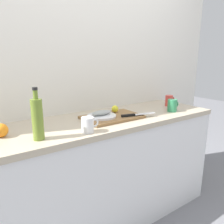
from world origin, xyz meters
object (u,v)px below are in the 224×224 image
(coffee_mug_1, at_px, (88,125))
(cutting_board, at_px, (112,117))
(olive_oil_bottle, at_px, (37,119))
(coffee_mug_2, at_px, (172,105))
(chef_knife, at_px, (134,115))
(coffee_mug_0, at_px, (169,101))
(lemon_0, at_px, (115,109))
(fish_fillet, at_px, (102,113))
(white_plate, at_px, (102,116))

(coffee_mug_1, bearing_deg, cutting_board, 30.99)
(olive_oil_bottle, distance_m, coffee_mug_2, 1.16)
(cutting_board, bearing_deg, chef_knife, -35.78)
(chef_knife, distance_m, coffee_mug_1, 0.46)
(olive_oil_bottle, xyz_separation_m, coffee_mug_0, (1.32, 0.19, -0.07))
(cutting_board, height_order, lemon_0, lemon_0)
(cutting_board, distance_m, fish_fillet, 0.10)
(white_plate, relative_size, fish_fillet, 1.33)
(fish_fillet, xyz_separation_m, chef_knife, (0.22, -0.12, -0.02))
(fish_fillet, relative_size, chef_knife, 0.57)
(chef_knife, bearing_deg, lemon_0, 119.90)
(chef_knife, distance_m, lemon_0, 0.19)
(coffee_mug_0, bearing_deg, olive_oil_bottle, -171.63)
(fish_fillet, height_order, chef_knife, fish_fillet)
(white_plate, bearing_deg, chef_knife, -27.53)
(coffee_mug_2, bearing_deg, cutting_board, 168.42)
(lemon_0, bearing_deg, white_plate, -159.37)
(lemon_0, distance_m, coffee_mug_0, 0.63)
(chef_knife, bearing_deg, white_plate, 164.92)
(white_plate, xyz_separation_m, coffee_mug_1, (-0.22, -0.20, 0.02))
(fish_fillet, relative_size, coffee_mug_0, 1.49)
(lemon_0, distance_m, coffee_mug_2, 0.52)
(coffee_mug_0, bearing_deg, coffee_mug_2, -132.03)
(white_plate, xyz_separation_m, fish_fillet, (0.00, 0.00, 0.03))
(coffee_mug_0, distance_m, coffee_mug_2, 0.23)
(lemon_0, relative_size, coffee_mug_1, 0.48)
(chef_knife, bearing_deg, coffee_mug_2, 10.57)
(coffee_mug_1, bearing_deg, coffee_mug_0, 13.40)
(cutting_board, height_order, coffee_mug_2, coffee_mug_2)
(coffee_mug_1, bearing_deg, fish_fillet, 41.95)
(cutting_board, height_order, coffee_mug_0, coffee_mug_0)
(olive_oil_bottle, bearing_deg, fish_fillet, 16.33)
(white_plate, bearing_deg, cutting_board, -10.79)
(white_plate, relative_size, coffee_mug_2, 1.82)
(coffee_mug_0, bearing_deg, white_plate, -176.95)
(chef_knife, height_order, coffee_mug_2, coffee_mug_2)
(chef_knife, height_order, olive_oil_bottle, olive_oil_bottle)
(chef_knife, xyz_separation_m, lemon_0, (-0.06, 0.18, 0.02))
(olive_oil_bottle, relative_size, coffee_mug_2, 2.49)
(olive_oil_bottle, height_order, coffee_mug_0, olive_oil_bottle)
(white_plate, bearing_deg, coffee_mug_2, -11.48)
(olive_oil_bottle, distance_m, coffee_mug_1, 0.31)
(white_plate, distance_m, olive_oil_bottle, 0.55)
(chef_knife, relative_size, olive_oil_bottle, 0.96)
(olive_oil_bottle, distance_m, coffee_mug_0, 1.33)
(olive_oil_bottle, bearing_deg, coffee_mug_0, 8.37)
(olive_oil_bottle, relative_size, coffee_mug_0, 2.72)
(white_plate, height_order, coffee_mug_1, coffee_mug_1)
(lemon_0, distance_m, coffee_mug_1, 0.47)
(chef_knife, bearing_deg, fish_fillet, 164.92)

